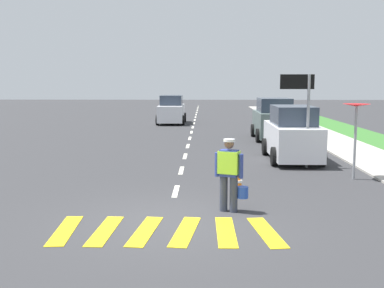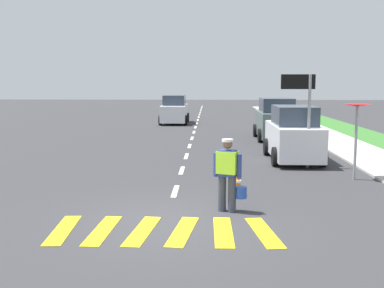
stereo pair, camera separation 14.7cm
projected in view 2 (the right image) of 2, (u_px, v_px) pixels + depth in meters
ground_plane at (196, 127)px, 30.74m from camera, size 96.00×96.00×0.00m
sidewalk_right at (359, 153)px, 19.57m from camera, size 2.40×72.00×0.14m
crosswalk_stripes at (163, 231)px, 9.24m from camera, size 4.55×1.93×0.01m
lane_center_line at (197, 122)px, 34.90m from camera, size 0.14×46.40×0.01m
road_worker at (228, 171)px, 10.53m from camera, size 0.76×0.43×1.67m
yield_sign at (357, 112)px, 13.90m from camera, size 0.80×0.80×2.29m
lane_direction_sign at (302, 98)px, 15.84m from camera, size 1.16×0.11×3.20m
traffic_cone_near at (238, 183)px, 12.12m from camera, size 0.36×0.36×0.65m
car_oncoming_second at (174, 110)px, 33.25m from camera, size 1.96×4.20×2.01m
car_parked_curbside at (293, 135)px, 17.48m from camera, size 1.87×4.07×2.06m
car_parked_far at (276, 120)px, 23.90m from camera, size 2.04×3.97×2.13m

